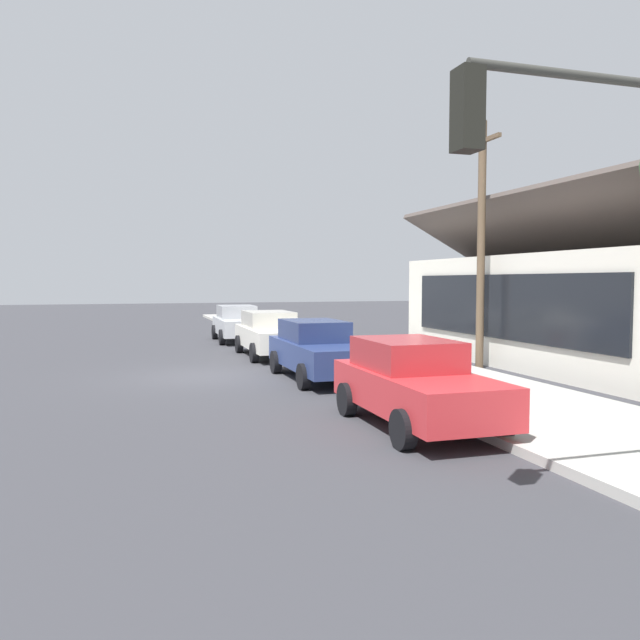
{
  "coord_description": "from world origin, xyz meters",
  "views": [
    {
      "loc": [
        17.73,
        -2.23,
        2.69
      ],
      "look_at": [
        -1.2,
        3.72,
        1.45
      ],
      "focal_mm": 35.21,
      "sensor_mm": 36.0,
      "label": 1
    }
  ],
  "objects": [
    {
      "name": "ground_plane",
      "position": [
        0.0,
        0.0,
        0.0
      ],
      "size": [
        120.0,
        120.0,
        0.0
      ],
      "primitive_type": "plane",
      "color": "#38383D"
    },
    {
      "name": "sidewalk_curb",
      "position": [
        0.0,
        5.6,
        0.08
      ],
      "size": [
        60.0,
        4.2,
        0.16
      ],
      "primitive_type": "cube",
      "color": "#B2AFA8",
      "rests_on": "ground"
    },
    {
      "name": "car_silver",
      "position": [
        -9.99,
        2.63,
        0.81
      ],
      "size": [
        4.52,
        2.08,
        1.59
      ],
      "rotation": [
        0.0,
        0.0,
        -0.03
      ],
      "color": "silver",
      "rests_on": "ground"
    },
    {
      "name": "car_ivory",
      "position": [
        -4.09,
        2.78,
        0.82
      ],
      "size": [
        4.84,
        2.07,
        1.59
      ],
      "rotation": [
        0.0,
        0.0,
        -0.01
      ],
      "color": "silver",
      "rests_on": "ground"
    },
    {
      "name": "car_navy",
      "position": [
        1.38,
        2.84,
        0.81
      ],
      "size": [
        4.72,
        1.94,
        1.59
      ],
      "rotation": [
        0.0,
        0.0,
        0.0
      ],
      "color": "navy",
      "rests_on": "ground"
    },
    {
      "name": "car_cherry",
      "position": [
        7.31,
        2.87,
        0.81
      ],
      "size": [
        4.32,
        2.0,
        1.59
      ],
      "rotation": [
        0.0,
        0.0,
        -0.01
      ],
      "color": "red",
      "rests_on": "ground"
    },
    {
      "name": "storefront_building",
      "position": [
        1.26,
        11.98,
        1.88
      ],
      "size": [
        13.49,
        6.85,
        5.35
      ],
      "color": "silver",
      "rests_on": "ground"
    },
    {
      "name": "traffic_light_main",
      "position": [
        12.23,
        2.54,
        3.49
      ],
      "size": [
        0.37,
        2.79,
        5.2
      ],
      "color": "#383833",
      "rests_on": "ground"
    },
    {
      "name": "utility_pole_wooden",
      "position": [
        0.92,
        8.2,
        3.93
      ],
      "size": [
        1.8,
        0.24,
        7.5
      ],
      "color": "brown",
      "rests_on": "ground"
    },
    {
      "name": "fire_hydrant_red",
      "position": [
        -1.78,
        4.2,
        0.5
      ],
      "size": [
        0.22,
        0.22,
        0.71
      ],
      "color": "red",
      "rests_on": "sidewalk_curb"
    }
  ]
}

